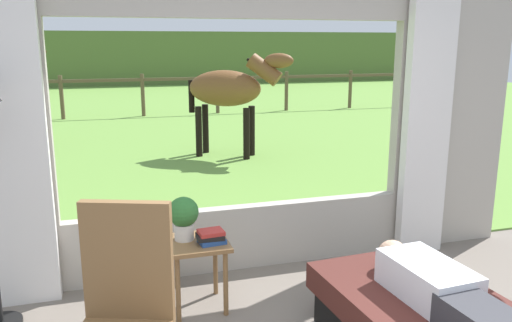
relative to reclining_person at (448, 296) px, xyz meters
name	(u,v)px	position (x,y,z in m)	size (l,w,h in m)	color
back_wall_with_window	(240,126)	(-0.72, 1.84, 0.73)	(5.20, 0.12, 2.55)	#ADA599
curtain_panel_left	(15,146)	(-2.41, 1.70, 0.68)	(0.44, 0.10, 2.40)	silver
curtain_panel_right	(426,125)	(0.97, 1.70, 0.68)	(0.44, 0.10, 2.40)	silver
outdoor_pasture_lawn	(140,111)	(-0.72, 12.74, -0.51)	(36.00, 21.68, 0.02)	olive
distant_hill_ridge	(122,58)	(-0.72, 22.58, 0.68)	(36.00, 2.00, 2.40)	#516733
reclining_person	(448,296)	(0.00, 0.00, 0.00)	(0.38, 1.44, 0.22)	silver
rocking_chair	(124,314)	(-1.76, 0.29, 0.02)	(0.67, 0.80, 1.12)	brown
side_table	(197,253)	(-1.21, 1.24, -0.10)	(0.44, 0.44, 0.52)	brown
potted_plant	(184,216)	(-1.29, 1.30, 0.18)	(0.22, 0.22, 0.32)	silver
book_stack	(211,237)	(-1.11, 1.17, 0.04)	(0.21, 0.16, 0.09)	#23478C
horse	(230,89)	(0.27, 6.17, 0.63)	(1.71, 1.26, 1.73)	brown
pasture_tree	(20,61)	(-3.16, 8.24, 1.06)	(1.23, 1.19, 3.03)	#4C3823
pasture_fence_line	(143,88)	(-0.72, 11.60, 0.22)	(16.10, 0.10, 1.10)	brown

